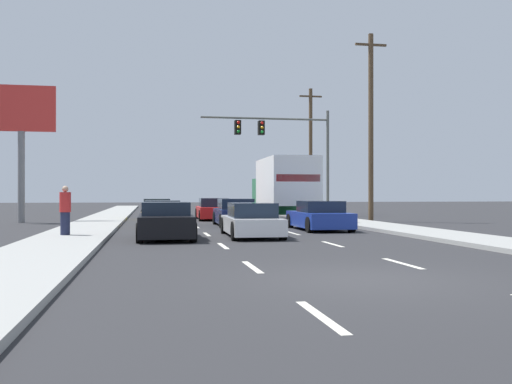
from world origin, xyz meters
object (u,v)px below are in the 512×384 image
(car_red, at_px, (214,210))
(car_navy, at_px, (235,213))
(car_yellow, at_px, (157,210))
(pedestrian_near_corner, at_px, (65,211))
(utility_pole_far, at_px, (311,149))
(car_tan, at_px, (163,215))
(box_truck, at_px, (284,186))
(utility_pole_mid, at_px, (371,125))
(car_black, at_px, (166,222))
(traffic_signal_mast, at_px, (277,137))
(roadside_billboard, at_px, (21,127))
(car_white, at_px, (251,221))
(car_blue, at_px, (319,217))

(car_red, bearing_deg, car_navy, -87.28)
(car_yellow, distance_m, pedestrian_near_corner, 14.87)
(utility_pole_far, xyz_separation_m, pedestrian_near_corner, (-15.24, -22.97, -4.06))
(car_tan, relative_size, car_red, 0.94)
(box_truck, bearing_deg, utility_pole_mid, -11.76)
(utility_pole_far, bearing_deg, car_black, -116.64)
(car_navy, bearing_deg, car_yellow, 115.52)
(car_yellow, relative_size, pedestrian_near_corner, 2.67)
(box_truck, bearing_deg, utility_pole_far, 67.72)
(traffic_signal_mast, bearing_deg, car_black, -113.48)
(utility_pole_mid, height_order, roadside_billboard, utility_pole_mid)
(car_yellow, relative_size, utility_pole_mid, 0.43)
(traffic_signal_mast, bearing_deg, box_truck, -99.79)
(car_yellow, relative_size, car_tan, 1.07)
(car_tan, bearing_deg, car_red, 64.67)
(traffic_signal_mast, relative_size, pedestrian_near_corner, 5.30)
(box_truck, distance_m, pedestrian_near_corner, 14.74)
(car_white, relative_size, car_blue, 1.03)
(utility_pole_far, bearing_deg, pedestrian_near_corner, -123.56)
(car_blue, distance_m, pedestrian_near_corner, 10.52)
(car_tan, bearing_deg, pedestrian_near_corner, -116.31)
(car_red, bearing_deg, traffic_signal_mast, 41.19)
(car_white, height_order, car_blue, car_blue)
(car_white, bearing_deg, car_yellow, 102.42)
(car_red, bearing_deg, car_white, -90.44)
(car_black, height_order, utility_pole_mid, utility_pole_mid)
(pedestrian_near_corner, bearing_deg, car_black, -10.60)
(roadside_billboard, xyz_separation_m, pedestrian_near_corner, (3.91, -11.90, -4.17))
(box_truck, bearing_deg, car_navy, -131.11)
(car_tan, distance_m, traffic_signal_mast, 14.33)
(car_black, bearing_deg, roadside_billboard, 120.25)
(traffic_signal_mast, relative_size, roadside_billboard, 1.21)
(car_navy, bearing_deg, car_tan, 178.25)
(car_blue, distance_m, utility_pole_far, 20.96)
(box_truck, xyz_separation_m, pedestrian_near_corner, (-10.18, -10.61, -1.02))
(car_white, xyz_separation_m, box_truck, (3.70, 10.73, 1.44))
(box_truck, height_order, traffic_signal_mast, traffic_signal_mast)
(car_red, relative_size, car_navy, 1.08)
(car_red, relative_size, utility_pole_mid, 0.43)
(traffic_signal_mast, relative_size, utility_pole_far, 0.91)
(car_white, relative_size, utility_pole_far, 0.47)
(car_black, xyz_separation_m, car_white, (3.08, 0.52, -0.02))
(car_white, xyz_separation_m, utility_pole_mid, (8.44, 9.74, 4.80))
(car_navy, relative_size, utility_pole_far, 0.42)
(car_yellow, height_order, utility_pole_mid, utility_pole_mid)
(car_red, height_order, utility_pole_mid, utility_pole_mid)
(car_black, height_order, car_white, car_black)
(traffic_signal_mast, height_order, utility_pole_far, utility_pole_far)
(car_red, xyz_separation_m, car_white, (-0.11, -13.72, -0.02))
(car_white, height_order, pedestrian_near_corner, pedestrian_near_corner)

